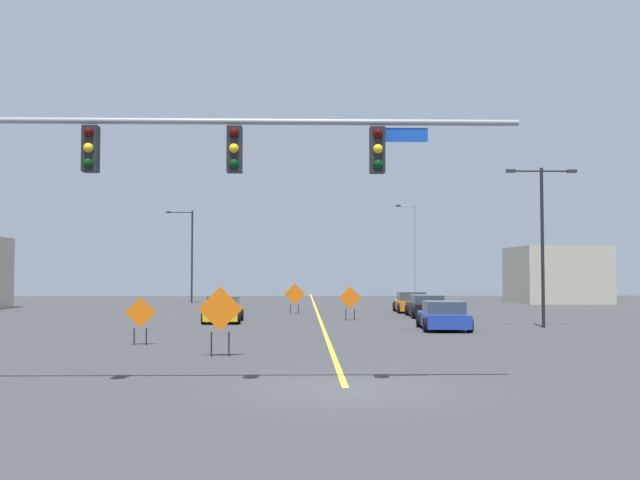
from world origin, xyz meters
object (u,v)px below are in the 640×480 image
construction_sign_right_shoulder (295,295)px  car_yellow_near (223,310)px  traffic_signal_assembly (160,167)px  car_orange_distant (411,303)px  construction_sign_right_lane (220,312)px  street_lamp_near_left (413,248)px  construction_sign_median_far (350,299)px  car_blue_approaching (443,316)px  street_lamp_mid_left (542,232)px  street_lamp_far_left (190,251)px  construction_sign_left_lane (140,315)px  car_black_far (426,306)px

construction_sign_right_shoulder → car_yellow_near: size_ratio=0.47×
traffic_signal_assembly → car_orange_distant: size_ratio=3.30×
construction_sign_right_lane → car_yellow_near: construction_sign_right_lane is taller
street_lamp_near_left → construction_sign_median_far: (-7.43, -25.37, -3.69)m
street_lamp_near_left → construction_sign_right_shoulder: 21.77m
car_yellow_near → car_orange_distant: car_yellow_near is taller
car_blue_approaching → car_orange_distant: bearing=87.1°
construction_sign_median_far → car_blue_approaching: size_ratio=0.43×
street_lamp_mid_left → car_yellow_near: street_lamp_mid_left is taller
street_lamp_far_left → car_orange_distant: street_lamp_far_left is taller
construction_sign_median_far → construction_sign_left_lane: bearing=-122.1°
car_blue_approaching → street_lamp_far_left: bearing=117.9°
street_lamp_mid_left → construction_sign_left_lane: 19.35m
street_lamp_near_left → construction_sign_left_lane: size_ratio=5.17×
street_lamp_near_left → street_lamp_mid_left: bearing=-87.4°
street_lamp_mid_left → street_lamp_far_left: bearing=125.8°
construction_sign_right_lane → construction_sign_median_far: (5.17, 17.20, -0.21)m
construction_sign_median_far → car_yellow_near: size_ratio=0.45×
street_lamp_far_left → construction_sign_left_lane: size_ratio=4.74×
street_lamp_far_left → construction_sign_left_lane: 38.00m
street_lamp_near_left → car_black_far: size_ratio=1.94×
street_lamp_far_left → construction_sign_right_shoulder: 20.11m
street_lamp_far_left → construction_sign_right_lane: bearing=-79.8°
car_black_far → construction_sign_left_lane: bearing=-128.8°
construction_sign_left_lane → car_yellow_near: size_ratio=0.41×
construction_sign_right_lane → construction_sign_right_shoulder: construction_sign_right_lane is taller
street_lamp_far_left → street_lamp_near_left: bearing=3.6°
street_lamp_near_left → car_blue_approaching: (-3.60, -32.15, -4.24)m
traffic_signal_assembly → construction_sign_right_lane: bearing=83.8°
street_lamp_near_left → car_orange_distant: (-2.86, -17.38, -4.22)m
street_lamp_mid_left → street_lamp_far_left: 36.61m
traffic_signal_assembly → construction_sign_median_far: size_ratio=7.01×
traffic_signal_assembly → construction_sign_right_shoulder: (2.72, 30.11, -3.78)m
car_black_far → traffic_signal_assembly: bearing=-111.8°
traffic_signal_assembly → construction_sign_left_lane: 10.99m
street_lamp_far_left → car_blue_approaching: street_lamp_far_left is taller
car_yellow_near → construction_sign_median_far: bearing=11.6°
street_lamp_near_left → car_yellow_near: (-14.22, -26.76, -4.20)m
street_lamp_far_left → construction_sign_right_shoulder: size_ratio=4.18×
street_lamp_far_left → construction_sign_right_lane: size_ratio=3.76×
street_lamp_near_left → construction_sign_right_lane: street_lamp_near_left is taller
traffic_signal_assembly → construction_sign_right_shoulder: traffic_signal_assembly is taller
construction_sign_left_lane → car_black_far: 20.98m
construction_sign_left_lane → car_black_far: size_ratio=0.38×
car_yellow_near → car_black_far: bearing=20.2°
street_lamp_far_left → construction_sign_left_lane: street_lamp_far_left is taller
street_lamp_mid_left → street_lamp_far_left: (-21.42, 29.69, -0.01)m
street_lamp_far_left → construction_sign_right_shoulder: (9.44, -17.44, -3.34)m
construction_sign_right_lane → construction_sign_left_lane: 4.96m
construction_sign_right_shoulder → car_yellow_near: construction_sign_right_shoulder is taller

